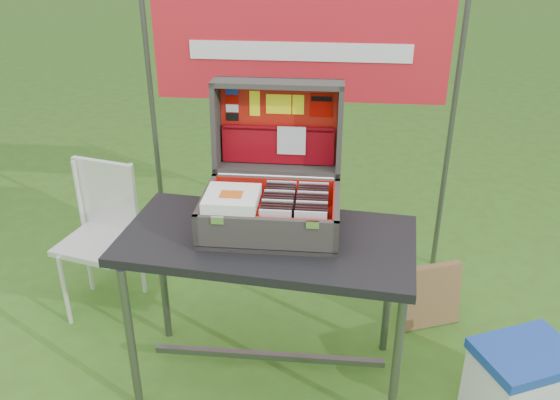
# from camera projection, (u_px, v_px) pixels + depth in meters

# --- Properties ---
(ground) EXTENTS (80.00, 80.00, 0.00)m
(ground) POSITION_uv_depth(u_px,v_px,m) (280.00, 380.00, 2.79)
(ground) COLOR #3C5F1D
(ground) RESTS_ON ground
(table) EXTENTS (1.28, 0.73, 0.76)m
(table) POSITION_uv_depth(u_px,v_px,m) (268.00, 310.00, 2.64)
(table) COLOR black
(table) RESTS_ON ground
(table_top) EXTENTS (1.28, 0.73, 0.04)m
(table_top) POSITION_uv_depth(u_px,v_px,m) (267.00, 240.00, 2.48)
(table_top) COLOR black
(table_top) RESTS_ON ground
(table_leg_fl) EXTENTS (0.04, 0.04, 0.72)m
(table_leg_fl) POSITION_uv_depth(u_px,v_px,m) (131.00, 342.00, 2.48)
(table_leg_fl) COLOR #59595B
(table_leg_fl) RESTS_ON ground
(table_leg_fr) EXTENTS (0.04, 0.04, 0.72)m
(table_leg_fr) POSITION_uv_depth(u_px,v_px,m) (397.00, 359.00, 2.39)
(table_leg_fr) COLOR #59595B
(table_leg_fr) RESTS_ON ground
(table_leg_bl) EXTENTS (0.04, 0.04, 0.72)m
(table_leg_bl) POSITION_uv_depth(u_px,v_px,m) (163.00, 276.00, 2.92)
(table_leg_bl) COLOR #59595B
(table_leg_bl) RESTS_ON ground
(table_leg_br) EXTENTS (0.04, 0.04, 0.72)m
(table_leg_br) POSITION_uv_depth(u_px,v_px,m) (389.00, 289.00, 2.82)
(table_leg_br) COLOR #59595B
(table_leg_br) RESTS_ON ground
(table_brace) EXTENTS (1.07, 0.03, 0.03)m
(table_brace) POSITION_uv_depth(u_px,v_px,m) (269.00, 356.00, 2.76)
(table_brace) COLOR #59595B
(table_brace) RESTS_ON ground
(suitcase) EXTENTS (0.58, 0.57, 0.56)m
(suitcase) POSITION_uv_depth(u_px,v_px,m) (272.00, 163.00, 2.46)
(suitcase) COLOR #3F3D38
(suitcase) RESTS_ON table
(suitcase_base_bottom) EXTENTS (0.58, 0.41, 0.02)m
(suitcase_base_bottom) POSITION_uv_depth(u_px,v_px,m) (271.00, 227.00, 2.52)
(suitcase_base_bottom) COLOR #3F3D38
(suitcase_base_bottom) RESTS_ON table_top
(suitcase_base_wall_front) EXTENTS (0.58, 0.02, 0.15)m
(suitcase_base_wall_front) POSITION_uv_depth(u_px,v_px,m) (265.00, 236.00, 2.32)
(suitcase_base_wall_front) COLOR #3F3D38
(suitcase_base_wall_front) RESTS_ON table_top
(suitcase_base_wall_back) EXTENTS (0.58, 0.02, 0.15)m
(suitcase_base_wall_back) POSITION_uv_depth(u_px,v_px,m) (275.00, 193.00, 2.67)
(suitcase_base_wall_back) COLOR #3F3D38
(suitcase_base_wall_back) RESTS_ON table_top
(suitcase_base_wall_left) EXTENTS (0.02, 0.41, 0.15)m
(suitcase_base_wall_left) POSITION_uv_depth(u_px,v_px,m) (206.00, 210.00, 2.52)
(suitcase_base_wall_left) COLOR #3F3D38
(suitcase_base_wall_left) RESTS_ON table_top
(suitcase_base_wall_right) EXTENTS (0.02, 0.41, 0.15)m
(suitcase_base_wall_right) POSITION_uv_depth(u_px,v_px,m) (336.00, 216.00, 2.47)
(suitcase_base_wall_right) COLOR #3F3D38
(suitcase_base_wall_right) RESTS_ON table_top
(suitcase_liner_floor) EXTENTS (0.53, 0.37, 0.01)m
(suitcase_liner_floor) POSITION_uv_depth(u_px,v_px,m) (271.00, 224.00, 2.52)
(suitcase_liner_floor) COLOR red
(suitcase_liner_floor) RESTS_ON suitcase_base_bottom
(suitcase_latch_left) EXTENTS (0.05, 0.01, 0.03)m
(suitcase_latch_left) POSITION_uv_depth(u_px,v_px,m) (217.00, 220.00, 2.30)
(suitcase_latch_left) COLOR silver
(suitcase_latch_left) RESTS_ON suitcase_base_wall_front
(suitcase_latch_right) EXTENTS (0.05, 0.01, 0.03)m
(suitcase_latch_right) POSITION_uv_depth(u_px,v_px,m) (313.00, 225.00, 2.27)
(suitcase_latch_right) COLOR silver
(suitcase_latch_right) RESTS_ON suitcase_base_wall_front
(suitcase_hinge) EXTENTS (0.52, 0.02, 0.02)m
(suitcase_hinge) POSITION_uv_depth(u_px,v_px,m) (276.00, 176.00, 2.64)
(suitcase_hinge) COLOR silver
(suitcase_hinge) RESTS_ON suitcase_base_wall_back
(suitcase_lid_back) EXTENTS (0.58, 0.05, 0.41)m
(suitcase_lid_back) POSITION_uv_depth(u_px,v_px,m) (279.00, 123.00, 2.69)
(suitcase_lid_back) COLOR #3F3D38
(suitcase_lid_back) RESTS_ON suitcase_base_wall_back
(suitcase_lid_rim_far) EXTENTS (0.58, 0.16, 0.03)m
(suitcase_lid_rim_far) POSITION_uv_depth(u_px,v_px,m) (278.00, 84.00, 2.56)
(suitcase_lid_rim_far) COLOR #3F3D38
(suitcase_lid_rim_far) RESTS_ON suitcase_lid_back
(suitcase_lid_rim_near) EXTENTS (0.58, 0.16, 0.03)m
(suitcase_lid_rim_near) POSITION_uv_depth(u_px,v_px,m) (277.00, 168.00, 2.71)
(suitcase_lid_rim_near) COLOR #3F3D38
(suitcase_lid_rim_near) RESTS_ON suitcase_lid_back
(suitcase_lid_rim_left) EXTENTS (0.02, 0.18, 0.42)m
(suitcase_lid_rim_left) POSITION_uv_depth(u_px,v_px,m) (216.00, 125.00, 2.66)
(suitcase_lid_rim_left) COLOR #3F3D38
(suitcase_lid_rim_left) RESTS_ON suitcase_lid_back
(suitcase_lid_rim_right) EXTENTS (0.02, 0.18, 0.42)m
(suitcase_lid_rim_right) POSITION_uv_depth(u_px,v_px,m) (340.00, 129.00, 2.61)
(suitcase_lid_rim_right) COLOR #3F3D38
(suitcase_lid_rim_right) RESTS_ON suitcase_lid_back
(suitcase_lid_liner) EXTENTS (0.53, 0.03, 0.36)m
(suitcase_lid_liner) POSITION_uv_depth(u_px,v_px,m) (279.00, 124.00, 2.68)
(suitcase_lid_liner) COLOR red
(suitcase_lid_liner) RESTS_ON suitcase_lid_back
(suitcase_liner_wall_front) EXTENTS (0.53, 0.01, 0.13)m
(suitcase_liner_wall_front) POSITION_uv_depth(u_px,v_px,m) (266.00, 232.00, 2.33)
(suitcase_liner_wall_front) COLOR red
(suitcase_liner_wall_front) RESTS_ON suitcase_base_bottom
(suitcase_liner_wall_back) EXTENTS (0.53, 0.01, 0.13)m
(suitcase_liner_wall_back) POSITION_uv_depth(u_px,v_px,m) (275.00, 192.00, 2.65)
(suitcase_liner_wall_back) COLOR red
(suitcase_liner_wall_back) RESTS_ON suitcase_base_bottom
(suitcase_liner_wall_left) EXTENTS (0.01, 0.37, 0.13)m
(suitcase_liner_wall_left) POSITION_uv_depth(u_px,v_px,m) (209.00, 208.00, 2.51)
(suitcase_liner_wall_left) COLOR red
(suitcase_liner_wall_left) RESTS_ON suitcase_base_bottom
(suitcase_liner_wall_right) EXTENTS (0.01, 0.37, 0.13)m
(suitcase_liner_wall_right) POSITION_uv_depth(u_px,v_px,m) (333.00, 213.00, 2.47)
(suitcase_liner_wall_right) COLOR red
(suitcase_liner_wall_right) RESTS_ON suitcase_base_bottom
(suitcase_lid_pocket) EXTENTS (0.51, 0.04, 0.17)m
(suitcase_lid_pocket) POSITION_uv_depth(u_px,v_px,m) (278.00, 145.00, 2.70)
(suitcase_lid_pocket) COLOR maroon
(suitcase_lid_pocket) RESTS_ON suitcase_lid_liner
(suitcase_pocket_edge) EXTENTS (0.50, 0.02, 0.02)m
(suitcase_pocket_edge) POSITION_uv_depth(u_px,v_px,m) (278.00, 128.00, 2.66)
(suitcase_pocket_edge) COLOR maroon
(suitcase_pocket_edge) RESTS_ON suitcase_lid_pocket
(suitcase_pocket_cd) EXTENTS (0.13, 0.02, 0.13)m
(suitcase_pocket_cd) POSITION_uv_depth(u_px,v_px,m) (291.00, 141.00, 2.67)
(suitcase_pocket_cd) COLOR silver
(suitcase_pocket_cd) RESTS_ON suitcase_lid_pocket
(lid_sticker_cc_a) EXTENTS (0.06, 0.01, 0.04)m
(lid_sticker_cc_a) POSITION_uv_depth(u_px,v_px,m) (232.00, 91.00, 2.63)
(lid_sticker_cc_a) COLOR #1933B2
(lid_sticker_cc_a) RESTS_ON suitcase_lid_liner
(lid_sticker_cc_b) EXTENTS (0.06, 0.01, 0.04)m
(lid_sticker_cc_b) POSITION_uv_depth(u_px,v_px,m) (232.00, 99.00, 2.65)
(lid_sticker_cc_b) COLOR #BC0600
(lid_sticker_cc_b) RESTS_ON suitcase_lid_liner
(lid_sticker_cc_c) EXTENTS (0.06, 0.01, 0.04)m
(lid_sticker_cc_c) POSITION_uv_depth(u_px,v_px,m) (232.00, 108.00, 2.67)
(lid_sticker_cc_c) COLOR white
(lid_sticker_cc_c) RESTS_ON suitcase_lid_liner
(lid_sticker_cc_d) EXTENTS (0.06, 0.01, 0.04)m
(lid_sticker_cc_d) POSITION_uv_depth(u_px,v_px,m) (232.00, 117.00, 2.68)
(lid_sticker_cc_d) COLOR black
(lid_sticker_cc_d) RESTS_ON suitcase_lid_liner
(lid_card_neon_tall) EXTENTS (0.05, 0.01, 0.11)m
(lid_card_neon_tall) POSITION_uv_depth(u_px,v_px,m) (255.00, 103.00, 2.65)
(lid_card_neon_tall) COLOR #F3F716
(lid_card_neon_tall) RESTS_ON suitcase_lid_liner
(lid_card_neon_main) EXTENTS (0.11, 0.01, 0.09)m
(lid_card_neon_main) POSITION_uv_depth(u_px,v_px,m) (279.00, 104.00, 2.64)
(lid_card_neon_main) COLOR #F3F716
(lid_card_neon_main) RESTS_ON suitcase_lid_liner
(lid_card_neon_small) EXTENTS (0.05, 0.01, 0.09)m
(lid_card_neon_small) POSITION_uv_depth(u_px,v_px,m) (298.00, 105.00, 2.63)
(lid_card_neon_small) COLOR #F3F716
(lid_card_neon_small) RESTS_ON suitcase_lid_liner
(lid_sticker_band) EXTENTS (0.10, 0.01, 0.10)m
(lid_sticker_band) POSITION_uv_depth(u_px,v_px,m) (321.00, 105.00, 2.62)
(lid_sticker_band) COLOR #BC0600
(lid_sticker_band) RESTS_ON suitcase_lid_liner
(lid_sticker_band_bar) EXTENTS (0.09, 0.00, 0.02)m
(lid_sticker_band_bar) POSITION_uv_depth(u_px,v_px,m) (322.00, 99.00, 2.61)
(lid_sticker_band_bar) COLOR black
(lid_sticker_band_bar) RESTS_ON suitcase_lid_liner
(cd_left_0) EXTENTS (0.13, 0.01, 0.15)m
(cd_left_0) POSITION_uv_depth(u_px,v_px,m) (275.00, 227.00, 2.34)
(cd_left_0) COLOR silver
(cd_left_0) RESTS_ON suitcase_liner_floor
(cd_left_1) EXTENTS (0.13, 0.01, 0.15)m
(cd_left_1) POSITION_uv_depth(u_px,v_px,m) (276.00, 224.00, 2.36)
(cd_left_1) COLOR black
(cd_left_1) RESTS_ON suitcase_liner_floor
(cd_left_2) EXTENTS (0.13, 0.01, 0.15)m
(cd_left_2) POSITION_uv_depth(u_px,v_px,m) (276.00, 221.00, 2.38)
(cd_left_2) COLOR black
(cd_left_2) RESTS_ON suitcase_liner_floor
(cd_left_3) EXTENTS (0.13, 0.01, 0.15)m
(cd_left_3) POSITION_uv_depth(u_px,v_px,m) (277.00, 218.00, 2.40)
(cd_left_3) COLOR black
(cd_left_3) RESTS_ON suitcase_liner_floor
(cd_left_4) EXTENTS (0.13, 0.01, 0.15)m
(cd_left_4) POSITION_uv_depth(u_px,v_px,m) (278.00, 216.00, 2.42)
(cd_left_4) COLOR silver
(cd_left_4) RESTS_ON suitcase_liner_floor
(cd_left_5) EXTENTS (0.13, 0.01, 0.15)m
(cd_left_5) POSITION_uv_depth(u_px,v_px,m) (278.00, 213.00, 2.44)
(cd_left_5) COLOR black
(cd_left_5) RESTS_ON suitcase_liner_floor
(cd_left_6) EXTENTS (0.13, 0.01, 0.15)m
(cd_left_6) POSITION_uv_depth(u_px,v_px,m) (279.00, 211.00, 2.46)
(cd_left_6) COLOR black
(cd_left_6) RESTS_ON suitcase_liner_floor
(cd_left_7) EXTENTS (0.13, 0.01, 0.15)m
(cd_left_7) POSITION_uv_depth(u_px,v_px,m) (279.00, 208.00, 2.48)
(cd_left_7) COLOR black
(cd_left_7) RESTS_ON suitcase_liner_floor
(cd_left_8) EXTENTS (0.13, 0.01, 0.15)m
(cd_left_8) POSITION_uv_depth(u_px,v_px,m) (280.00, 206.00, 2.50)
(cd_left_8) COLOR silver
(cd_left_8) RESTS_ON suitcase_liner_floor
(cd_left_9) EXTENTS (0.13, 0.01, 0.15)m
(cd_left_9) POSITION_uv_depth(u_px,v_px,m) (280.00, 203.00, 2.52)
(cd_left_9) COLOR black
(cd_left_9) RESTS_ON suitcase_liner_floor
(cd_left_10) EXTENTS (0.13, 0.01, 0.15)m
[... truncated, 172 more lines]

